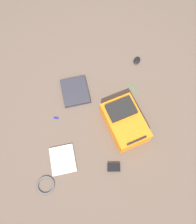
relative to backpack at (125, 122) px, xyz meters
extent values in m
plane|color=brown|center=(0.13, 0.24, -0.09)|extent=(3.96, 3.96, 0.00)
cube|color=orange|center=(-0.01, 0.00, -0.01)|extent=(0.51, 0.39, 0.16)
cube|color=black|center=(0.10, 0.02, 0.09)|extent=(0.22, 0.28, 0.03)
cylinder|color=black|center=(-0.21, -0.04, 0.08)|extent=(0.05, 0.18, 0.02)
cube|color=#24242C|center=(0.44, 0.39, -0.08)|extent=(0.31, 0.26, 0.02)
cube|color=#2D2D38|center=(0.44, 0.39, -0.06)|extent=(0.31, 0.26, 0.01)
cube|color=silver|center=(-0.21, 0.61, -0.08)|extent=(0.24, 0.21, 0.02)
cube|color=silver|center=(-0.21, 0.61, -0.07)|extent=(0.25, 0.22, 0.00)
ellipsoid|color=black|center=(0.67, -0.31, -0.07)|extent=(0.12, 0.11, 0.03)
torus|color=#4C4C51|center=(-0.39, 0.79, -0.08)|extent=(0.15, 0.15, 0.02)
cube|color=black|center=(-0.37, 0.19, -0.07)|extent=(0.09, 0.12, 0.03)
cylinder|color=#198C33|center=(0.35, -0.20, -0.08)|extent=(0.13, 0.08, 0.01)
cube|color=#191999|center=(0.20, 0.62, -0.08)|extent=(0.03, 0.05, 0.01)
camera|label=1|loc=(-0.63, 0.38, 1.95)|focal=36.45mm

